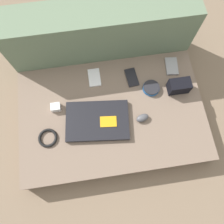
{
  "coord_description": "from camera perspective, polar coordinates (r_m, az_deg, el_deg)",
  "views": [
    {
      "loc": [
        -0.06,
        -0.37,
        1.29
      ],
      "look_at": [
        0.0,
        0.0,
        0.14
      ],
      "focal_mm": 35.0,
      "sensor_mm": 36.0,
      "label": 1
    }
  ],
  "objects": [
    {
      "name": "speaker_puck",
      "position": [
        1.3,
        10.21,
        6.21
      ],
      "size": [
        0.1,
        0.1,
        0.03
      ],
      "color": "#1E569E",
      "rests_on": "couch_seat"
    },
    {
      "name": "ground_plane",
      "position": [
        1.35,
        0.0,
        -1.81
      ],
      "size": [
        8.0,
        8.0,
        0.0
      ],
      "primitive_type": "plane",
      "color": "#7A6651"
    },
    {
      "name": "phone_small",
      "position": [
        1.4,
        15.3,
        11.46
      ],
      "size": [
        0.08,
        0.12,
        0.01
      ],
      "rotation": [
        0.0,
        0.0,
        -0.11
      ],
      "color": "#99999E",
      "rests_on": "couch_seat"
    },
    {
      "name": "charger_brick",
      "position": [
        1.27,
        -14.47,
        1.23
      ],
      "size": [
        0.05,
        0.04,
        0.04
      ],
      "color": "silver",
      "rests_on": "couch_seat"
    },
    {
      "name": "phone_silver",
      "position": [
        1.32,
        -4.63,
        8.95
      ],
      "size": [
        0.07,
        0.11,
        0.01
      ],
      "rotation": [
        0.0,
        0.0,
        -0.0
      ],
      "color": "silver",
      "rests_on": "couch_seat"
    },
    {
      "name": "cable_coil",
      "position": [
        1.24,
        -16.42,
        -6.52
      ],
      "size": [
        0.1,
        0.1,
        0.02
      ],
      "color": "black",
      "rests_on": "couch_seat"
    },
    {
      "name": "computer_mouse",
      "position": [
        1.22,
        7.97,
        -1.53
      ],
      "size": [
        0.08,
        0.06,
        0.03
      ],
      "rotation": [
        0.0,
        0.0,
        0.26
      ],
      "color": "#4C4C51",
      "rests_on": "couch_seat"
    },
    {
      "name": "camera_pouch",
      "position": [
        1.31,
        17.11,
        6.48
      ],
      "size": [
        0.12,
        0.07,
        0.08
      ],
      "color": "black",
      "rests_on": "couch_seat"
    },
    {
      "name": "couch_backrest",
      "position": [
        1.35,
        -2.89,
        18.83
      ],
      "size": [
        1.05,
        0.2,
        0.43
      ],
      "color": "#60755B",
      "rests_on": "ground_plane"
    },
    {
      "name": "laptop",
      "position": [
        1.21,
        -3.82,
        -2.3
      ],
      "size": [
        0.37,
        0.26,
        0.03
      ],
      "rotation": [
        0.0,
        0.0,
        -0.11
      ],
      "color": "black",
      "rests_on": "couch_seat"
    },
    {
      "name": "couch_seat",
      "position": [
        1.29,
        0.0,
        -1.08
      ],
      "size": [
        1.05,
        0.68,
        0.12
      ],
      "color": "#7A6656",
      "rests_on": "ground_plane"
    },
    {
      "name": "phone_black",
      "position": [
        1.32,
        5.17,
        8.99
      ],
      "size": [
        0.07,
        0.12,
        0.01
      ],
      "rotation": [
        0.0,
        0.0,
        0.1
      ],
      "color": "black",
      "rests_on": "couch_seat"
    }
  ]
}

